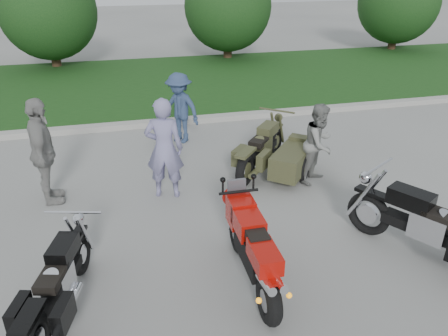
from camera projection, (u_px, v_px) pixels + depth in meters
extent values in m
plane|color=#9C9B96|center=(195.00, 267.00, 6.22)|extent=(80.00, 80.00, 0.00)
cube|color=#A4A29A|center=(152.00, 123.00, 11.43)|extent=(60.00, 0.30, 0.15)
cube|color=#23501B|center=(140.00, 84.00, 15.06)|extent=(60.00, 8.00, 0.14)
cylinder|color=#3F2B1C|center=(55.00, 54.00, 17.10)|extent=(0.36, 0.36, 1.20)
sphere|color=#143715|center=(48.00, 11.00, 16.41)|extent=(3.60, 3.60, 3.60)
cylinder|color=#3F2B1C|center=(228.00, 46.00, 18.65)|extent=(0.36, 0.36, 1.20)
sphere|color=#143715|center=(228.00, 7.00, 17.96)|extent=(3.60, 3.60, 3.60)
cylinder|color=#3F2B1C|center=(393.00, 39.00, 20.42)|extent=(0.36, 0.36, 1.20)
sphere|color=#143715|center=(399.00, 2.00, 19.73)|extent=(3.60, 3.60, 3.60)
torus|color=black|center=(269.00, 300.00, 5.16)|extent=(0.20, 0.63, 0.62)
torus|color=black|center=(237.00, 233.00, 6.45)|extent=(0.13, 0.60, 0.60)
cube|color=black|center=(253.00, 250.00, 5.66)|extent=(0.29, 0.91, 0.35)
cube|color=#AC0D06|center=(248.00, 223.00, 5.74)|extent=(0.35, 0.56, 0.26)
cube|color=#AC0D06|center=(265.00, 256.00, 5.16)|extent=(0.31, 0.56, 0.22)
cube|color=black|center=(257.00, 236.00, 5.41)|extent=(0.27, 0.35, 0.10)
cube|color=#AC0D06|center=(241.00, 211.00, 6.08)|extent=(0.35, 0.41, 0.40)
cylinder|color=silver|center=(266.00, 283.00, 4.97)|extent=(0.12, 0.47, 0.22)
cylinder|color=silver|center=(278.00, 281.00, 5.00)|extent=(0.12, 0.47, 0.22)
torus|color=black|center=(81.00, 254.00, 6.00)|extent=(0.27, 0.60, 0.60)
cube|color=black|center=(59.00, 286.00, 5.27)|extent=(0.50, 1.13, 0.13)
cube|color=silver|center=(58.00, 281.00, 5.23)|extent=(0.38, 0.48, 0.33)
cube|color=black|center=(63.00, 250.00, 5.37)|extent=(0.39, 0.56, 0.20)
cube|color=black|center=(52.00, 278.00, 5.03)|extent=(0.38, 0.52, 0.11)
cube|color=black|center=(28.00, 317.00, 4.46)|extent=(0.33, 0.55, 0.06)
cylinder|color=silver|center=(65.00, 315.00, 5.02)|extent=(0.36, 1.01, 0.09)
torus|color=black|center=(368.00, 214.00, 6.83)|extent=(0.48, 0.68, 0.71)
cube|color=black|center=(429.00, 231.00, 6.19)|extent=(0.89, 1.28, 0.16)
cube|color=silver|center=(430.00, 226.00, 6.15)|extent=(0.54, 0.60, 0.39)
cube|color=black|center=(411.00, 198.00, 6.23)|extent=(0.58, 0.69, 0.25)
cube|color=black|center=(445.00, 218.00, 5.96)|extent=(0.55, 0.64, 0.13)
torus|color=black|center=(245.00, 170.00, 8.31)|extent=(0.57, 0.62, 0.68)
torus|color=black|center=(275.00, 142.00, 9.64)|extent=(0.51, 0.56, 0.64)
cube|color=black|center=(262.00, 151.00, 8.93)|extent=(0.94, 1.05, 0.14)
cube|color=#424427|center=(262.00, 147.00, 8.90)|extent=(0.52, 0.53, 0.35)
cube|color=#424427|center=(268.00, 130.00, 9.02)|extent=(0.57, 0.60, 0.22)
cube|color=black|center=(259.00, 141.00, 8.70)|extent=(0.54, 0.56, 0.12)
cube|color=#424427|center=(246.00, 153.00, 8.15)|extent=(0.52, 0.56, 0.06)
cylinder|color=#424427|center=(263.00, 165.00, 8.64)|extent=(0.79, 0.90, 0.10)
cube|color=#424427|center=(293.00, 160.00, 8.58)|extent=(1.26, 1.34, 0.45)
torus|color=black|center=(304.00, 168.00, 8.53)|extent=(0.45, 0.50, 0.56)
imported|color=#8581B0|center=(164.00, 149.00, 7.72)|extent=(0.77, 0.60, 1.86)
imported|color=gray|center=(319.00, 144.00, 8.32)|extent=(0.96, 0.94, 1.56)
imported|color=navy|center=(180.00, 108.00, 10.16)|extent=(1.18, 1.20, 1.65)
imported|color=gray|center=(43.00, 153.00, 7.49)|extent=(0.56, 1.16, 1.92)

